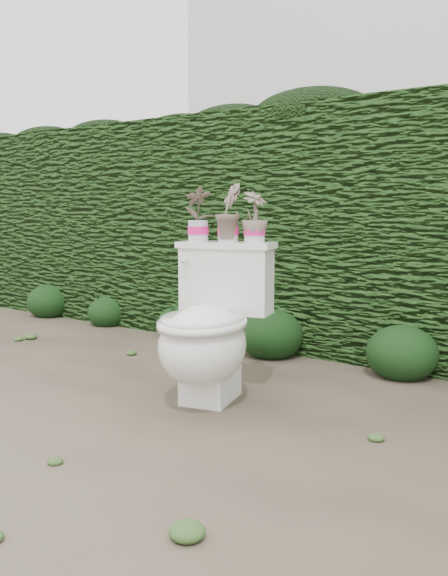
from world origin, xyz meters
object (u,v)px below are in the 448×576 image
Objects in this scene: potted_plant_left at (198,215)px; potted_plant_center at (228,214)px; potted_plant_right at (254,218)px; toilet at (209,331)px.

potted_plant_left is 0.94× the size of potted_plant_center.
potted_plant_center is 0.14m from potted_plant_right.
toilet is 0.61m from potted_plant_right.
toilet is 2.70× the size of potted_plant_center.
potted_plant_center is (0.16, 0.04, 0.01)m from potted_plant_left.
potted_plant_right is (0.08, 0.27, 0.54)m from toilet.
potted_plant_right is at bearing 57.61° from toilet.
potted_plant_center is at bearing 87.64° from toilet.
potted_plant_right reaches higher than toilet.
potted_plant_left is at bearing 118.94° from potted_plant_right.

